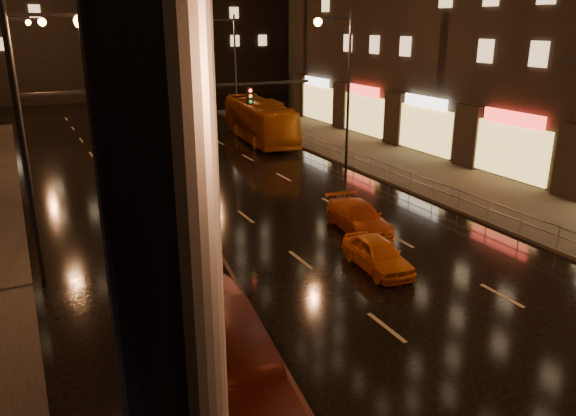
{
  "coord_description": "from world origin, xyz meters",
  "views": [
    {
      "loc": [
        -9.78,
        -8.81,
        9.25
      ],
      "look_at": [
        -0.8,
        9.52,
        2.5
      ],
      "focal_mm": 35.0,
      "sensor_mm": 36.0,
      "label": 1
    }
  ],
  "objects": [
    {
      "name": "traffic_signal",
      "position": [
        -5.06,
        20.0,
        4.74
      ],
      "size": [
        15.31,
        0.32,
        6.2
      ],
      "color": "black",
      "rests_on": "ground"
    },
    {
      "name": "bus_red",
      "position": [
        -6.75,
        2.0,
        1.66
      ],
      "size": [
        4.35,
        12.2,
        3.32
      ],
      "primitive_type": "imported",
      "rotation": [
        0.0,
        0.0,
        -0.13
      ],
      "color": "#55150C",
      "rests_on": "ground"
    },
    {
      "name": "taxi_far",
      "position": [
        4.0,
        11.83,
        0.65
      ],
      "size": [
        2.39,
        4.71,
        1.31
      ],
      "primitive_type": "imported",
      "rotation": [
        0.0,
        0.0,
        -0.13
      ],
      "color": "#D95814",
      "rests_on": "ground"
    },
    {
      "name": "sidewalk_right",
      "position": [
        13.5,
        15.0,
        0.07
      ],
      "size": [
        7.0,
        70.0,
        0.15
      ],
      "primitive_type": "cube",
      "color": "#38332D",
      "rests_on": "ground"
    },
    {
      "name": "railing_right",
      "position": [
        10.2,
        18.0,
        0.9
      ],
      "size": [
        0.05,
        56.0,
        1.0
      ],
      "color": "#99999E",
      "rests_on": "sidewalk_right"
    },
    {
      "name": "ground",
      "position": [
        0.0,
        20.0,
        0.0
      ],
      "size": [
        140.0,
        140.0,
        0.0
      ],
      "primitive_type": "plane",
      "color": "black",
      "rests_on": "ground"
    },
    {
      "name": "bus_curb",
      "position": [
        8.23,
        33.27,
        1.68
      ],
      "size": [
        4.18,
        12.33,
        3.37
      ],
      "primitive_type": "imported",
      "rotation": [
        0.0,
        0.0,
        -0.11
      ],
      "color": "#A95410",
      "rests_on": "ground"
    },
    {
      "name": "taxi_near",
      "position": [
        2.29,
        7.86,
        0.64
      ],
      "size": [
        1.84,
        3.89,
        1.29
      ],
      "primitive_type": "imported",
      "rotation": [
        0.0,
        0.0,
        -0.09
      ],
      "color": "orange",
      "rests_on": "ground"
    }
  ]
}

